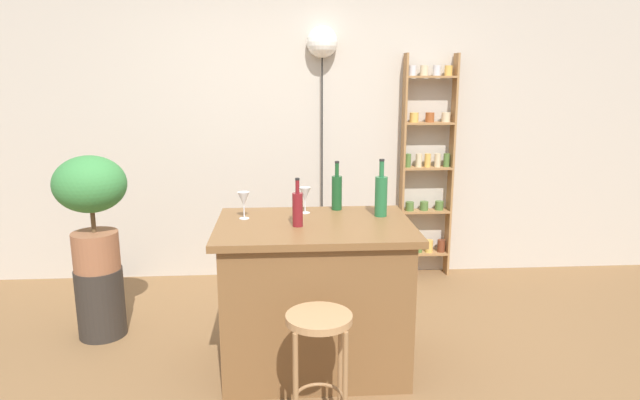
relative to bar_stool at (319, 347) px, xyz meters
name	(u,v)px	position (x,y,z in m)	size (l,w,h in m)	color
ground	(318,390)	(0.02, 0.39, -0.47)	(12.00, 12.00, 0.00)	brown
back_wall	(303,116)	(0.02, 2.34, 0.93)	(6.40, 0.10, 2.80)	#BCB2A3
kitchen_counter	(315,295)	(0.02, 0.69, -0.02)	(1.14, 0.82, 0.90)	brown
bar_stool	(319,347)	(0.00, 0.00, 0.00)	(0.32, 0.32, 0.64)	#997047
spice_shelf	(427,168)	(1.08, 2.21, 0.49)	(0.44, 0.13, 1.92)	#9E7042
plant_stool	(101,302)	(-1.40, 1.17, -0.23)	(0.31, 0.31, 0.47)	#2D2823
potted_plant	(91,201)	(-1.40, 1.17, 0.47)	(0.46, 0.42, 0.76)	#935B3D
bottle_vinegar	(381,195)	(0.43, 0.83, 0.56)	(0.08, 0.08, 0.35)	#236638
bottle_spirits_clear	(337,191)	(0.18, 1.02, 0.54)	(0.07, 0.07, 0.31)	#194C23
bottle_soda_blue	(298,208)	(-0.08, 0.63, 0.53)	(0.06, 0.06, 0.28)	maroon
wine_glass_left	(305,195)	(-0.03, 0.94, 0.54)	(0.07, 0.07, 0.16)	silver
wine_glass_center	(244,200)	(-0.40, 0.82, 0.54)	(0.07, 0.07, 0.16)	silver
pendant_globe_light	(322,44)	(0.17, 2.23, 1.51)	(0.25, 0.25, 2.13)	black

